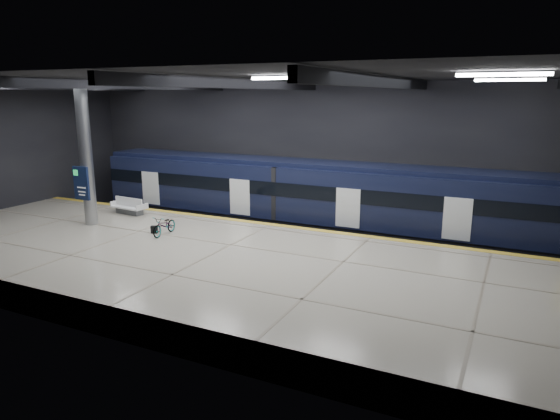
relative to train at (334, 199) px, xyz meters
The scene contains 10 objects.
ground 6.29m from the train, 112.37° to the right, with size 30.00×30.00×0.00m, color black.
room_shell 6.98m from the train, 112.39° to the right, with size 30.10×16.10×8.05m.
platform 8.45m from the train, 105.79° to the right, with size 30.00×11.00×1.10m, color beige.
safety_strip 3.68m from the train, 129.48° to the right, with size 30.00×0.40×0.01m, color gold.
rails 3.01m from the train, behind, with size 30.00×1.52×0.16m.
train is the anchor object (origin of this frame).
bench 10.87m from the train, 158.09° to the right, with size 2.08×1.02×0.89m.
bicycle 8.70m from the train, 131.64° to the right, with size 0.59×1.69×0.89m, color #99999E.
pannier_bag 9.13m from the train, 134.47° to the right, with size 0.30×0.18×0.35m, color black.
info_column 12.39m from the train, 147.56° to the right, with size 0.90×0.78×6.90m.
Camera 1 is at (10.71, -18.33, 7.31)m, focal length 32.00 mm.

